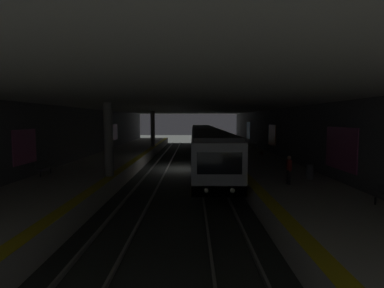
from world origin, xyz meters
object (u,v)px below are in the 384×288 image
person_walking_mid (232,140)px  trash_bin (310,172)px  bench_left_mid (255,144)px  bench_left_far (252,142)px  pillar_near (108,140)px  metro_train (205,143)px  bench_right_mid (109,146)px  bench_right_near (44,167)px  pillar_far (153,129)px  backpack_on_floor (262,153)px  person_waiting_near (289,169)px

person_walking_mid → trash_bin: size_ratio=1.83×
bench_left_mid → trash_bin: size_ratio=2.00×
bench_left_mid → bench_left_far: same height
trash_bin → bench_left_mid: bearing=-2.2°
pillar_near → bench_left_far: pillar_near is taller
pillar_near → trash_bin: pillar_near is taller
metro_train → bench_right_mid: bearing=86.7°
metro_train → bench_right_near: metro_train is taller
pillar_near → person_walking_mid: bearing=-25.7°
bench_right_near → trash_bin: bench_right_near is taller
bench_right_near → bench_right_mid: same height
pillar_far → trash_bin: (-21.69, -12.15, -1.85)m
bench_right_mid → backpack_on_floor: size_ratio=4.25×
pillar_near → metro_train: size_ratio=0.12×
bench_left_mid → person_waiting_near: bearing=173.3°
bench_right_mid → trash_bin: (-16.07, -16.33, -0.10)m
pillar_far → person_walking_mid: bearing=-84.3°
person_waiting_near → metro_train: bearing=13.0°
bench_right_mid → person_walking_mid: size_ratio=1.09×
backpack_on_floor → trash_bin: trash_bin is taller
bench_left_far → person_waiting_near: 23.12m
pillar_far → trash_bin: size_ratio=5.35×
metro_train → bench_right_near: bearing=143.0°
bench_right_mid → person_walking_mid: (6.67, -14.65, 0.31)m
bench_left_far → person_walking_mid: person_walking_mid is taller
pillar_near → bench_left_far: (20.58, -12.88, -1.75)m
bench_left_far → trash_bin: 21.57m
bench_left_mid → bench_right_mid: size_ratio=1.00×
metro_train → bench_left_mid: 7.50m
pillar_near → bench_left_far: 24.34m
person_waiting_near → person_walking_mid: 24.17m
metro_train → person_waiting_near: bearing=-167.0°
metro_train → bench_left_mid: size_ratio=21.58×
metro_train → trash_bin: size_ratio=43.15×
pillar_far → backpack_on_floor: 15.44m
bench_right_near → backpack_on_floor: bench_right_near is taller
pillar_far → backpack_on_floor: pillar_far is taller
bench_left_far → bench_right_mid: (-5.48, 17.07, 0.00)m
pillar_near → backpack_on_floor: size_ratio=11.38×
metro_train → bench_right_near: size_ratio=21.58×
pillar_near → pillar_far: 20.72m
bench_right_near → metro_train: bearing=-37.0°
metro_train → bench_left_mid: bearing=-57.8°
pillar_near → backpack_on_floor: (11.37, -12.11, -2.08)m
pillar_far → trash_bin: 24.93m
person_waiting_near → backpack_on_floor: bearing=-6.9°
metro_train → person_waiting_near: 17.32m
bench_left_far → person_waiting_near: size_ratio=1.08×
bench_left_mid → person_walking_mid: size_ratio=1.09×
pillar_far → bench_left_far: (-0.14, -12.88, -1.75)m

